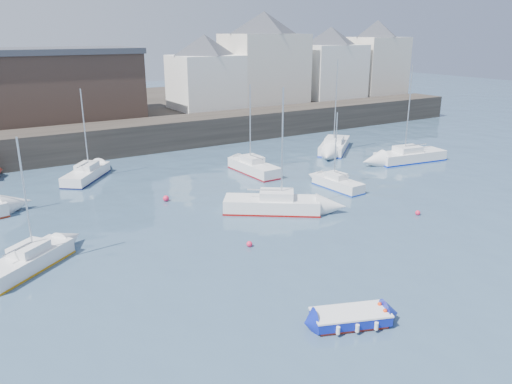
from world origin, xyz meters
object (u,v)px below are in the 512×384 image
sailboat_c (338,183)px  sailboat_h (86,174)px  sailboat_a (27,261)px  blue_dinghy (350,317)px  sailboat_g (334,145)px  buoy_mid (418,215)px  buoy_near (249,247)px  buoy_far (166,201)px  sailboat_b (272,204)px  sailboat_f (254,167)px  sailboat_d (410,156)px

sailboat_c → sailboat_h: size_ratio=0.80×
sailboat_a → sailboat_c: (23.36, 2.31, -0.03)m
blue_dinghy → sailboat_a: (-10.88, 12.93, 0.14)m
blue_dinghy → sailboat_g: bearing=50.6°
buoy_mid → blue_dinghy: bearing=-149.7°
blue_dinghy → sailboat_a: bearing=130.1°
buoy_near → blue_dinghy: bearing=-93.6°
sailboat_c → buoy_far: bearing=161.1°
sailboat_a → sailboat_b: (15.93, 0.60, 0.06)m
sailboat_h → buoy_far: bearing=-68.6°
sailboat_c → sailboat_f: size_ratio=0.78×
sailboat_a → sailboat_c: bearing=5.6°
buoy_far → buoy_near: bearing=-84.7°
sailboat_d → buoy_near: bearing=-159.1°
blue_dinghy → sailboat_d: (24.30, 18.34, 0.20)m
blue_dinghy → sailboat_a: 16.90m
buoy_mid → sailboat_c: bearing=95.1°
sailboat_c → sailboat_a: bearing=-174.4°
sailboat_f → buoy_far: (-9.62, -3.14, -0.54)m
buoy_far → sailboat_f: bearing=18.1°
blue_dinghy → sailboat_c: size_ratio=0.60×
sailboat_c → sailboat_f: 8.21m
sailboat_b → sailboat_g: (16.23, 12.40, -0.03)m
sailboat_a → sailboat_f: (20.12, 9.85, 0.05)m
sailboat_a → sailboat_g: sailboat_g is taller
sailboat_b → buoy_mid: (8.10, -5.85, -0.56)m
sailboat_g → buoy_far: 22.56m
sailboat_b → sailboat_h: size_ratio=1.13×
sailboat_a → buoy_far: size_ratio=15.39×
sailboat_d → sailboat_f: size_ratio=1.18×
sailboat_a → buoy_mid: bearing=-12.3°
sailboat_c → sailboat_f: (-3.24, 7.54, 0.08)m
sailboat_f → sailboat_b: bearing=-114.4°
buoy_near → sailboat_h: bearing=103.1°
sailboat_d → sailboat_b: bearing=-166.0°
blue_dinghy → sailboat_c: sailboat_c is taller
sailboat_a → buoy_far: 12.48m
sailboat_h → buoy_mid: 27.03m
blue_dinghy → buoy_mid: 15.24m
sailboat_a → blue_dinghy: bearing=-49.9°
sailboat_d → sailboat_f: (-15.06, 4.45, -0.01)m
buoy_near → buoy_far: 10.41m
sailboat_d → blue_dinghy: bearing=-143.0°
sailboat_a → sailboat_d: size_ratio=0.77×
sailboat_b → sailboat_d: (19.25, 4.80, -0.00)m
sailboat_b → sailboat_d: size_ratio=0.94×
sailboat_g → sailboat_c: bearing=-129.5°
blue_dinghy → sailboat_b: (5.05, 13.53, 0.21)m
sailboat_b → buoy_near: bearing=-136.4°
sailboat_c → buoy_far: size_ratio=13.28×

